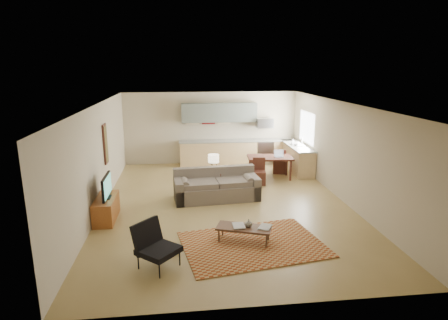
{
  "coord_description": "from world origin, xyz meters",
  "views": [
    {
      "loc": [
        -1.15,
        -9.49,
        3.65
      ],
      "look_at": [
        0.0,
        0.3,
        1.15
      ],
      "focal_mm": 30.0,
      "sensor_mm": 36.0,
      "label": 1
    }
  ],
  "objects": [
    {
      "name": "room",
      "position": [
        0.0,
        0.0,
        1.35
      ],
      "size": [
        9.0,
        9.0,
        9.0
      ],
      "color": "#997E47",
      "rests_on": "ground"
    },
    {
      "name": "kitchen_counter_back",
      "position": [
        0.9,
        4.18,
        0.46
      ],
      "size": [
        4.26,
        0.64,
        0.92
      ],
      "primitive_type": null,
      "color": "tan",
      "rests_on": "ground"
    },
    {
      "name": "kitchen_counter_right",
      "position": [
        2.93,
        3.0,
        0.46
      ],
      "size": [
        0.64,
        2.26,
        0.92
      ],
      "primitive_type": null,
      "color": "tan",
      "rests_on": "ground"
    },
    {
      "name": "kitchen_range",
      "position": [
        2.0,
        4.18,
        0.45
      ],
      "size": [
        0.62,
        0.62,
        0.9
      ],
      "primitive_type": "cube",
      "color": "#A5A8AD",
      "rests_on": "ground"
    },
    {
      "name": "kitchen_microwave",
      "position": [
        2.0,
        4.2,
        1.55
      ],
      "size": [
        0.62,
        0.4,
        0.35
      ],
      "primitive_type": "cube",
      "color": "#A5A8AD",
      "rests_on": "room"
    },
    {
      "name": "upper_cabinets",
      "position": [
        0.3,
        4.33,
        1.95
      ],
      "size": [
        2.8,
        0.34,
        0.7
      ],
      "primitive_type": "cube",
      "color": "slate",
      "rests_on": "room"
    },
    {
      "name": "window_right",
      "position": [
        3.23,
        3.0,
        1.55
      ],
      "size": [
        0.02,
        1.4,
        1.05
      ],
      "primitive_type": "cube",
      "color": "white",
      "rests_on": "room"
    },
    {
      "name": "wall_art_left",
      "position": [
        -3.21,
        0.9,
        1.55
      ],
      "size": [
        0.06,
        0.42,
        1.1
      ],
      "primitive_type": null,
      "color": "brown",
      "rests_on": "room"
    },
    {
      "name": "triptych",
      "position": [
        -0.1,
        4.47,
        1.75
      ],
      "size": [
        1.7,
        0.04,
        0.5
      ],
      "primitive_type": null,
      "color": "#F7E7C5",
      "rests_on": "room"
    },
    {
      "name": "rug",
      "position": [
        0.28,
        -2.46,
        0.01
      ],
      "size": [
        3.16,
        2.44,
        0.02
      ],
      "primitive_type": "cube",
      "rotation": [
        0.0,
        0.0,
        0.17
      ],
      "color": "maroon",
      "rests_on": "floor"
    },
    {
      "name": "sofa",
      "position": [
        -0.2,
        0.39,
        0.42
      ],
      "size": [
        2.52,
        1.27,
        0.85
      ],
      "primitive_type": null,
      "rotation": [
        0.0,
        0.0,
        0.09
      ],
      "color": "#6A5E53",
      "rests_on": "floor"
    },
    {
      "name": "coffee_table",
      "position": [
        0.12,
        -2.3,
        0.17
      ],
      "size": [
        1.24,
        0.83,
        0.35
      ],
      "primitive_type": null,
      "rotation": [
        0.0,
        0.0,
        -0.35
      ],
      "color": "#482D1D",
      "rests_on": "floor"
    },
    {
      "name": "book_a",
      "position": [
        -0.11,
        -2.26,
        0.36
      ],
      "size": [
        0.25,
        0.33,
        0.03
      ],
      "primitive_type": "imported",
      "rotation": [
        0.0,
        0.0,
        0.0
      ],
      "color": "maroon",
      "rests_on": "coffee_table"
    },
    {
      "name": "book_b",
      "position": [
        0.45,
        -2.32,
        0.36
      ],
      "size": [
        0.52,
        0.53,
        0.02
      ],
      "primitive_type": "imported",
      "rotation": [
        0.0,
        0.0,
        -0.52
      ],
      "color": "navy",
      "rests_on": "coffee_table"
    },
    {
      "name": "vase",
      "position": [
        0.22,
        -2.29,
        0.43
      ],
      "size": [
        0.21,
        0.21,
        0.16
      ],
      "primitive_type": "imported",
      "rotation": [
        0.0,
        0.0,
        -0.19
      ],
      "color": "black",
      "rests_on": "coffee_table"
    },
    {
      "name": "armchair",
      "position": [
        -1.62,
        -3.13,
        0.43
      ],
      "size": [
        1.06,
        1.06,
        0.86
      ],
      "primitive_type": null,
      "rotation": [
        0.0,
        0.0,
        0.85
      ],
      "color": "black",
      "rests_on": "floor"
    },
    {
      "name": "tv_credenza",
      "position": [
        -3.0,
        -0.71,
        0.28
      ],
      "size": [
        0.46,
        1.2,
        0.55
      ],
      "primitive_type": null,
      "color": "#954D21",
      "rests_on": "floor"
    },
    {
      "name": "tv",
      "position": [
        -2.95,
        -0.71,
        0.83
      ],
      "size": [
        0.09,
        0.92,
        0.55
      ],
      "primitive_type": null,
      "color": "black",
      "rests_on": "tv_credenza"
    },
    {
      "name": "console_table",
      "position": [
        -0.23,
        0.94,
        0.33
      ],
      "size": [
        0.66,
        0.56,
        0.65
      ],
      "primitive_type": null,
      "rotation": [
        0.0,
        0.0,
        -0.39
      ],
      "color": "#3E1D16",
      "rests_on": "floor"
    },
    {
      "name": "table_lamp",
      "position": [
        -0.23,
        0.94,
        0.91
      ],
      "size": [
        0.39,
        0.39,
        0.52
      ],
      "primitive_type": null,
      "rotation": [
        0.0,
        0.0,
        -0.29
      ],
      "color": "beige",
      "rests_on": "console_table"
    },
    {
      "name": "dining_table",
      "position": [
        1.75,
        2.19,
        0.37
      ],
      "size": [
        1.51,
        0.94,
        0.74
      ],
      "primitive_type": null,
      "rotation": [
        0.0,
        0.0,
        -0.07
      ],
      "color": "#3E1D16",
      "rests_on": "floor"
    },
    {
      "name": "dining_chair_near",
      "position": [
        1.27,
        1.6,
        0.42
      ],
      "size": [
        0.45,
        0.47,
        0.83
      ],
      "primitive_type": null,
      "rotation": [
        0.0,
        0.0,
        -0.15
      ],
      "color": "#3E1D16",
      "rests_on": "floor"
    },
    {
      "name": "dining_chair_far",
      "position": [
        2.23,
        2.79,
        0.44
      ],
      "size": [
        0.5,
        0.52,
        0.87
      ],
      "primitive_type": null,
      "rotation": [
        0.0,
        0.0,
        2.92
      ],
      "color": "#3E1D16",
      "rests_on": "floor"
    },
    {
      "name": "laptop",
      "position": [
        2.04,
        2.09,
        0.85
      ],
      "size": [
        0.31,
        0.24,
        0.23
      ],
      "primitive_type": null,
      "rotation": [
        0.0,
        0.0,
        -0.01
      ],
      "color": "#A5A8AD",
      "rests_on": "dining_table"
    },
    {
      "name": "soap_bottle",
      "position": [
        2.83,
        3.24,
        1.02
      ],
      "size": [
        0.1,
        0.1,
        0.19
      ],
      "primitive_type": "imported",
      "rotation": [
        0.0,
        0.0,
        -0.1
      ],
      "color": "#F7E7C5",
      "rests_on": "kitchen_counter_right"
    }
  ]
}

